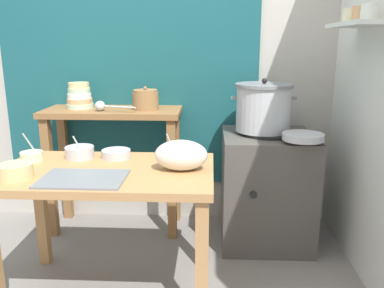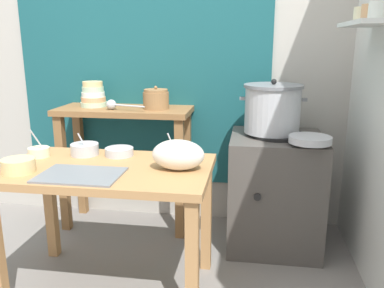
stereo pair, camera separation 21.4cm
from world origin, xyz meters
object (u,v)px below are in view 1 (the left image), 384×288
at_px(clay_pot, 146,100).
at_px(serving_tray, 83,179).
at_px(prep_bowl_4, 80,152).
at_px(steamer_pot, 263,107).
at_px(prep_bowl_0, 116,153).
at_px(prep_bowl_2, 172,153).
at_px(ladle, 102,106).
at_px(prep_bowl_1, 32,156).
at_px(bowl_stack_enamel, 80,97).
at_px(plastic_bag, 181,155).
at_px(prep_table, 108,189).
at_px(wide_pan, 303,137).
at_px(back_shelf_table, 114,140).
at_px(prep_bowl_3, 15,171).
at_px(stove_block, 266,187).

bearing_deg(clay_pot, serving_tray, -98.73).
distance_m(clay_pot, prep_bowl_4, 0.70).
height_order(steamer_pot, prep_bowl_0, steamer_pot).
relative_size(prep_bowl_2, prep_bowl_4, 0.93).
relative_size(clay_pot, prep_bowl_0, 1.12).
bearing_deg(ladle, prep_bowl_0, -67.51).
bearing_deg(prep_bowl_4, prep_bowl_1, -162.65).
bearing_deg(serving_tray, prep_bowl_1, 142.67).
bearing_deg(steamer_pot, bowl_stack_enamel, 173.70).
height_order(steamer_pot, prep_bowl_2, steamer_pot).
xyz_separation_m(serving_tray, prep_bowl_1, (-0.38, 0.29, 0.02)).
relative_size(steamer_pot, serving_tray, 1.07).
relative_size(clay_pot, prep_bowl_2, 1.22).
bearing_deg(plastic_bag, prep_table, -179.76).
distance_m(steamer_pot, plastic_bag, 0.86).
xyz_separation_m(serving_tray, prep_bowl_0, (0.07, 0.38, 0.02)).
bearing_deg(wide_pan, prep_table, -158.12).
bearing_deg(plastic_bag, bowl_stack_enamel, 133.39).
xyz_separation_m(back_shelf_table, ladle, (-0.05, -0.08, 0.26)).
bearing_deg(clay_pot, prep_bowl_3, -116.52).
distance_m(back_shelf_table, ladle, 0.27).
bearing_deg(prep_bowl_3, bowl_stack_enamel, 89.88).
bearing_deg(ladle, prep_bowl_1, -111.69).
bearing_deg(prep_bowl_4, wide_pan, 10.73).
distance_m(back_shelf_table, prep_bowl_1, 0.74).
xyz_separation_m(back_shelf_table, plastic_bag, (0.54, -0.80, 0.12)).
bearing_deg(plastic_bag, clay_pot, 111.01).
xyz_separation_m(ladle, serving_tray, (0.14, -0.88, -0.21)).
distance_m(prep_bowl_2, prep_bowl_4, 0.52).
bearing_deg(clay_pot, prep_table, -95.63).
bearing_deg(prep_bowl_3, ladle, 77.70).
distance_m(prep_table, prep_bowl_0, 0.25).
relative_size(stove_block, prep_bowl_1, 4.70).
height_order(prep_bowl_0, prep_bowl_4, prep_bowl_4).
bearing_deg(wide_pan, stove_block, 127.03).
xyz_separation_m(serving_tray, prep_bowl_2, (0.39, 0.37, 0.03)).
bearing_deg(stove_block, prep_bowl_1, -158.03).
relative_size(prep_table, back_shelf_table, 1.15).
distance_m(back_shelf_table, prep_bowl_0, 0.62).
xyz_separation_m(back_shelf_table, prep_bowl_1, (-0.29, -0.68, 0.07)).
height_order(prep_bowl_1, prep_bowl_4, prep_bowl_1).
bearing_deg(wide_pan, clay_pot, 160.47).
relative_size(plastic_bag, prep_bowl_0, 1.66).
xyz_separation_m(stove_block, plastic_bag, (-0.53, -0.67, 0.42)).
bearing_deg(back_shelf_table, stove_block, -6.87).
distance_m(wide_pan, prep_bowl_3, 1.61).
distance_m(ladle, serving_tray, 0.92).
xyz_separation_m(prep_table, prep_bowl_4, (-0.20, 0.19, 0.15)).
bearing_deg(serving_tray, ladle, 98.97).
height_order(clay_pot, prep_bowl_1, clay_pot).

